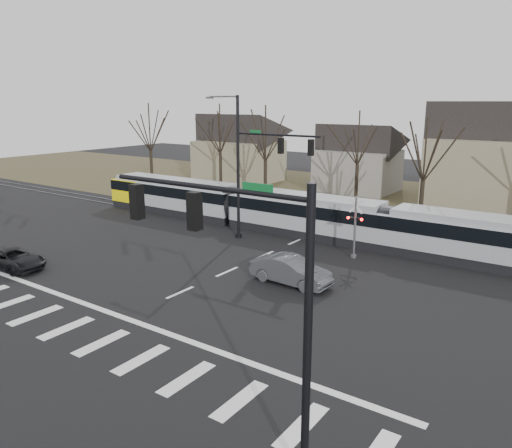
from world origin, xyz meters
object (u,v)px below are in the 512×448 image
Objects in this scene: tram at (305,213)px; suv at (13,259)px; rail_crossing_signal at (355,229)px; sedan at (291,270)px.

suv is at bearing -121.83° from tram.
suv is at bearing -139.40° from rail_crossing_signal.
rail_crossing_signal is at bearing -6.03° from sedan.
rail_crossing_signal reaches higher than suv.
tram reaches higher than suv.
tram is at bearing 149.56° from rail_crossing_signal.
suv is 21.01m from rail_crossing_signal.
tram reaches higher than sedan.
tram is 6.33m from rail_crossing_signal.
tram is at bearing -36.45° from suv.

